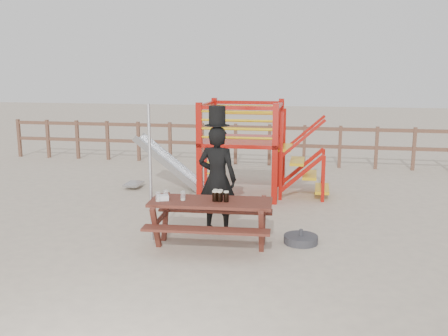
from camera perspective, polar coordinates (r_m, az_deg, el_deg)
ground at (r=8.06m, az=-3.17°, el=-9.02°), size 60.00×60.00×0.00m
back_fence at (r=14.59m, az=3.27°, el=3.23°), size 15.09×0.09×1.20m
playground_fort at (r=11.18m, az=1.71°, el=2.46°), size 4.71×1.84×2.10m
picnic_table at (r=7.97m, az=-1.51°, el=-5.65°), size 2.00×1.44×0.75m
man_with_hat at (r=8.56m, az=-0.77°, el=-0.94°), size 0.72×0.52×2.18m
metal_pole at (r=8.16m, az=-8.42°, el=-0.64°), size 0.05×0.05×2.25m
parasol_base at (r=8.30m, az=8.77°, el=-8.05°), size 0.55×0.55×0.23m
paper_bag at (r=7.97m, az=-7.01°, el=-3.38°), size 0.22×0.20×0.08m
stout_pints at (r=7.85m, az=-0.54°, el=-3.18°), size 0.27×0.17×0.17m
empty_glasses at (r=7.95m, az=-6.31°, el=-3.20°), size 0.45×0.22×0.15m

